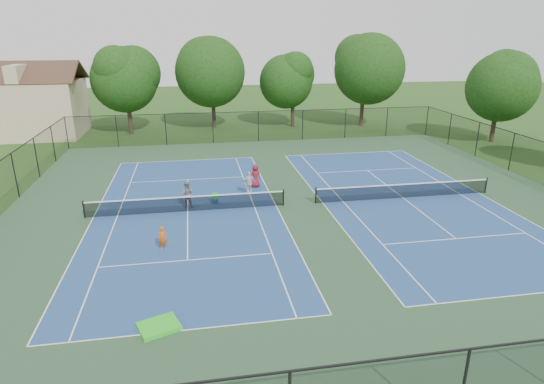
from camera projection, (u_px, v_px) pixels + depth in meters
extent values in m
plane|color=#234716|center=(300.00, 204.00, 28.81)|extent=(140.00, 140.00, 0.00)
cube|color=#294A2F|center=(300.00, 204.00, 28.81)|extent=(36.00, 36.00, 0.01)
cube|color=navy|center=(188.00, 211.00, 27.67)|extent=(10.97, 23.77, 0.00)
cube|color=white|center=(188.00, 160.00, 38.71)|extent=(10.97, 0.06, 0.00)
cube|color=white|center=(187.00, 330.00, 16.62)|extent=(10.97, 0.06, 0.00)
cube|color=white|center=(93.00, 217.00, 26.78)|extent=(0.06, 23.77, 0.00)
cube|color=white|center=(276.00, 206.00, 28.56)|extent=(0.06, 23.77, 0.00)
cube|color=white|center=(118.00, 216.00, 27.00)|extent=(0.06, 23.77, 0.00)
cube|color=white|center=(255.00, 207.00, 28.33)|extent=(0.06, 23.77, 0.00)
cube|color=white|center=(188.00, 180.00, 33.62)|extent=(8.23, 0.06, 0.00)
cube|color=white|center=(188.00, 260.00, 21.72)|extent=(8.23, 0.06, 0.00)
cube|color=white|center=(188.00, 211.00, 27.67)|extent=(0.06, 12.80, 0.00)
cylinder|color=black|center=(84.00, 209.00, 26.53)|extent=(0.10, 0.10, 1.07)
cylinder|color=black|center=(283.00, 197.00, 28.46)|extent=(0.10, 0.10, 1.07)
cube|color=black|center=(187.00, 204.00, 27.52)|extent=(11.90, 0.01, 0.90)
cube|color=white|center=(187.00, 197.00, 27.36)|extent=(11.90, 0.04, 0.07)
cube|color=navy|center=(403.00, 198.00, 29.94)|extent=(10.97, 23.77, 0.00)
cube|color=white|center=(345.00, 153.00, 40.98)|extent=(10.97, 0.06, 0.00)
cube|color=white|center=(528.00, 294.00, 18.89)|extent=(10.97, 0.06, 0.00)
cube|color=white|center=(323.00, 203.00, 29.05)|extent=(0.06, 23.77, 0.00)
cube|color=white|center=(479.00, 193.00, 30.83)|extent=(0.06, 23.77, 0.00)
cube|color=white|center=(343.00, 201.00, 29.27)|extent=(0.06, 23.77, 0.00)
cube|color=white|center=(460.00, 194.00, 30.61)|extent=(0.06, 23.77, 0.00)
cube|color=white|center=(367.00, 170.00, 35.89)|extent=(8.23, 0.06, 0.00)
cube|color=white|center=(456.00, 239.00, 23.99)|extent=(8.23, 0.06, 0.00)
cube|color=white|center=(403.00, 198.00, 29.94)|extent=(0.06, 12.80, 0.00)
cylinder|color=black|center=(316.00, 196.00, 28.80)|extent=(0.10, 0.10, 1.07)
cylinder|color=black|center=(486.00, 185.00, 30.73)|extent=(0.10, 0.10, 1.07)
cube|color=black|center=(404.00, 191.00, 29.79)|extent=(11.90, 0.01, 0.90)
cube|color=white|center=(404.00, 184.00, 29.63)|extent=(11.90, 0.04, 0.07)
cylinder|color=black|center=(67.00, 133.00, 42.12)|extent=(0.08, 0.08, 3.00)
cylinder|color=black|center=(117.00, 131.00, 42.85)|extent=(0.08, 0.08, 3.00)
cylinder|color=black|center=(166.00, 130.00, 43.58)|extent=(0.08, 0.08, 3.00)
cylinder|color=black|center=(213.00, 128.00, 44.31)|extent=(0.08, 0.08, 3.00)
cylinder|color=black|center=(258.00, 127.00, 45.04)|extent=(0.08, 0.08, 3.00)
cylinder|color=black|center=(303.00, 125.00, 45.77)|extent=(0.08, 0.08, 3.00)
cylinder|color=black|center=(345.00, 124.00, 46.50)|extent=(0.08, 0.08, 3.00)
cylinder|color=black|center=(387.00, 122.00, 47.23)|extent=(0.08, 0.08, 3.00)
cylinder|color=black|center=(427.00, 121.00, 47.96)|extent=(0.08, 0.08, 3.00)
cylinder|color=black|center=(511.00, 152.00, 35.41)|extent=(0.08, 0.08, 3.00)
cylinder|color=black|center=(15.00, 176.00, 29.57)|extent=(0.08, 0.08, 3.00)
cylinder|color=black|center=(477.00, 139.00, 39.59)|extent=(0.08, 0.08, 3.00)
cylinder|color=black|center=(37.00, 158.00, 33.76)|extent=(0.08, 0.08, 3.00)
cylinder|color=black|center=(450.00, 129.00, 43.78)|extent=(0.08, 0.08, 3.00)
cylinder|color=black|center=(53.00, 144.00, 37.94)|extent=(0.08, 0.08, 3.00)
cube|color=black|center=(258.00, 127.00, 45.04)|extent=(36.00, 0.01, 3.00)
cube|color=black|center=(258.00, 111.00, 44.54)|extent=(36.00, 0.05, 0.05)
cube|color=black|center=(470.00, 349.00, 11.08)|extent=(36.00, 0.05, 0.05)
cylinder|color=#2D2116|center=(130.00, 116.00, 48.38)|extent=(0.44, 0.44, 3.78)
sphere|color=black|center=(126.00, 80.00, 47.13)|extent=(6.80, 6.80, 6.80)
sphere|color=black|center=(125.00, 73.00, 46.91)|extent=(5.58, 5.58, 5.58)
sphere|color=black|center=(125.00, 67.00, 46.69)|extent=(4.35, 4.35, 4.35)
cylinder|color=#2D2116|center=(214.00, 109.00, 51.64)|extent=(0.44, 0.44, 4.14)
sphere|color=black|center=(212.00, 72.00, 50.26)|extent=(7.60, 7.60, 7.60)
sphere|color=black|center=(212.00, 66.00, 50.05)|extent=(6.23, 6.23, 6.23)
sphere|color=black|center=(211.00, 60.00, 49.84)|extent=(4.86, 4.86, 4.86)
cylinder|color=#2D2116|center=(293.00, 112.00, 52.29)|extent=(0.44, 0.44, 3.42)
sphere|color=black|center=(293.00, 82.00, 51.17)|extent=(6.00, 6.00, 6.00)
sphere|color=black|center=(293.00, 75.00, 50.94)|extent=(4.92, 4.92, 4.92)
sphere|color=black|center=(293.00, 69.00, 50.71)|extent=(3.84, 3.84, 3.84)
cylinder|color=#2D2116|center=(362.00, 107.00, 52.51)|extent=(0.44, 0.44, 4.32)
sphere|color=black|center=(365.00, 69.00, 51.08)|extent=(7.80, 7.80, 7.80)
sphere|color=black|center=(365.00, 63.00, 50.87)|extent=(6.40, 6.40, 6.40)
sphere|color=black|center=(365.00, 57.00, 50.67)|extent=(4.99, 4.99, 4.99)
cylinder|color=#2D2116|center=(494.00, 123.00, 44.95)|extent=(0.44, 0.44, 3.60)
sphere|color=black|center=(500.00, 86.00, 43.75)|extent=(6.60, 6.60, 6.60)
sphere|color=black|center=(501.00, 79.00, 43.53)|extent=(5.41, 5.41, 5.41)
sphere|color=black|center=(502.00, 72.00, 43.31)|extent=(4.22, 4.22, 4.22)
cube|color=tan|center=(31.00, 109.00, 47.38)|extent=(10.00, 8.00, 5.60)
cube|color=tan|center=(24.00, 72.00, 46.16)|extent=(1.20, 8.00, 1.76)
cube|color=#422B1E|center=(17.00, 73.00, 44.27)|extent=(10.80, 4.10, 2.15)
cube|color=#422B1E|center=(31.00, 70.00, 47.99)|extent=(10.80, 4.10, 2.15)
imported|color=#DB5B0E|center=(163.00, 238.00, 22.64)|extent=(0.45, 0.30, 1.22)
imported|color=gray|center=(187.00, 194.00, 28.14)|extent=(0.93, 0.79, 1.67)
imported|color=silver|center=(249.00, 183.00, 30.28)|extent=(1.03, 0.68, 1.63)
imported|color=maroon|center=(255.00, 176.00, 31.82)|extent=(0.93, 0.75, 1.63)
cube|color=navy|center=(215.00, 201.00, 28.99)|extent=(0.41, 0.33, 0.31)
cube|color=green|center=(215.00, 196.00, 28.88)|extent=(0.39, 0.33, 0.36)
cube|color=green|center=(159.00, 326.00, 16.70)|extent=(1.73, 1.56, 0.16)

